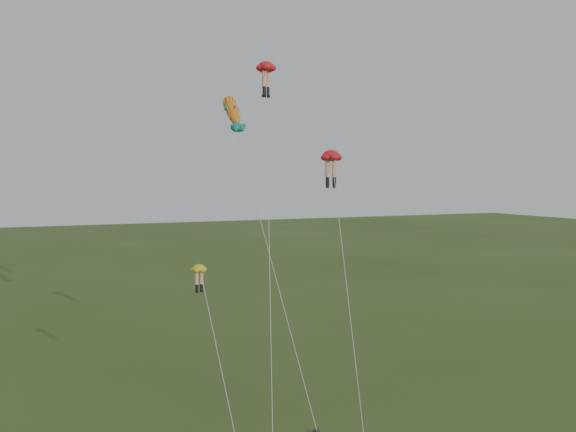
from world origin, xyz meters
name	(u,v)px	position (x,y,z in m)	size (l,w,h in m)	color
ground	(289,430)	(0.00, 0.00, 0.00)	(300.00, 300.00, 0.00)	#2F4418
legs_kite_red_high	(266,75)	(2.58, 9.18, 19.65)	(5.05, 11.47, 20.57)	red
legs_kite_red_mid	(332,164)	(3.71, 2.35, 13.80)	(2.22, 6.93, 14.60)	red
legs_kite_yellow	(201,280)	(-3.83, 2.69, 7.68)	(0.98, 6.22, 8.48)	gold
fish_kite	(233,113)	(0.33, 9.29, 17.14)	(1.28, 11.95, 18.52)	yellow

